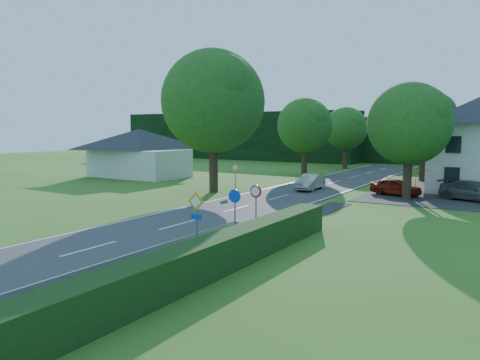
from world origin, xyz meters
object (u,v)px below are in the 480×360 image
Objects in this scene: streetlight at (409,139)px; parasol at (415,181)px; motorcycle at (301,183)px; parked_car_red at (396,187)px; moving_car at (310,182)px; parked_car_grey at (474,191)px.

streetlight is 3.26× the size of parasol.
streetlight is at bearing -119.04° from parasol.
parked_car_red reaches higher than motorcycle.
parked_car_red is at bearing 18.85° from motorcycle.
parked_car_grey is at bearing -0.90° from moving_car.
parasol is at bearing 97.52° from parked_car_grey.
parasol is (1.24, 1.09, 0.44)m from parked_car_red.
motorcycle is 0.44× the size of parked_car_red.
moving_car reaches higher than motorcycle.
streetlight is 4.70× the size of motorcycle.
moving_car is at bearing -174.72° from streetlight.
motorcycle is at bearing -176.17° from parasol.
parasol is (0.47, 0.85, -3.32)m from streetlight.
parked_car_grey is at bearing 20.36° from motorcycle.
moving_car is 7.02m from parked_car_red.
parasol is at bearing 60.96° from streetlight.
parked_car_grey is at bearing -2.27° from streetlight.
streetlight reaches higher than moving_car.
streetlight is 3.85m from parked_car_red.
streetlight reaches higher than parked_car_grey.
moving_car is at bearing 104.29° from parked_car_red.
parked_car_red is 1.71m from parasol.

